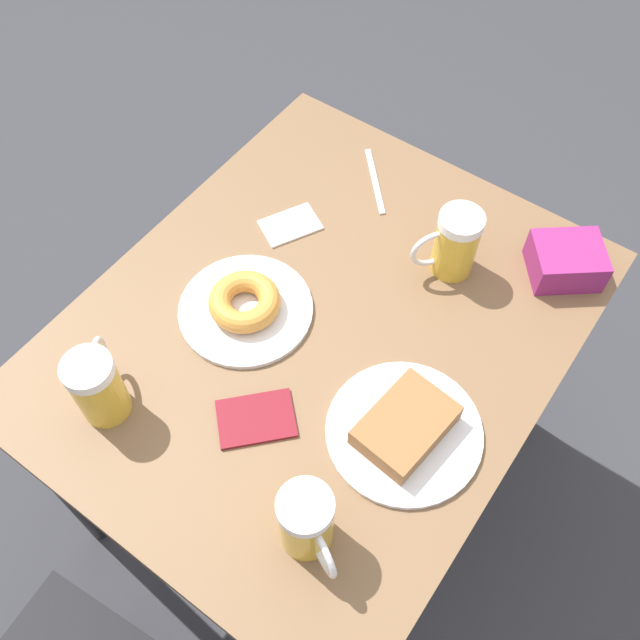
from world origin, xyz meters
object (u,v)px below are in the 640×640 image
Objects in this scene: fork at (375,181)px; blue_pouch at (566,261)px; plate_with_donut at (245,305)px; beer_mug_right at (97,385)px; beer_mug_left at (307,523)px; beer_mug_center at (454,243)px; napkin_folded at (290,225)px; plate_with_cake at (405,428)px; passport_near_edge at (256,419)px.

fork is 0.41m from blue_pouch.
plate_with_donut is 1.75× the size of beer_mug_right.
beer_mug_left is at bearing 82.13° from blue_pouch.
blue_pouch is (-0.18, -0.11, -0.04)m from beer_mug_center.
plate_with_donut is 1.83× the size of napkin_folded.
beer_mug_left and beer_mug_center have the same top height.
beer_mug_center is (0.11, -0.34, 0.05)m from plate_with_cake.
passport_near_edge is (0.10, 0.46, -0.07)m from beer_mug_center.
napkin_folded is (0.42, -0.25, -0.02)m from plate_with_cake.
blue_pouch is at bearing -178.61° from fork.
beer_mug_center reaches higher than plate_with_cake.
plate_with_donut is at bearing 44.27° from blue_pouch.
beer_mug_right is 1.05× the size of napkin_folded.
napkin_folded is at bearing -91.35° from beer_mug_right.
beer_mug_center is 0.33m from napkin_folded.
beer_mug_right is (0.32, 0.58, 0.00)m from beer_mug_center.
beer_mug_left is 0.92× the size of passport_near_edge.
beer_mug_right reaches higher than napkin_folded.
blue_pouch is at bearing -98.35° from plate_with_cake.
beer_mug_center is 0.27m from fork.
napkin_folded is at bearing -50.59° from beer_mug_left.
napkin_folded is 0.94× the size of fork.
beer_mug_right is 0.26m from passport_near_edge.
blue_pouch is at bearing -147.52° from beer_mug_center.
passport_near_edge is at bearing 29.92° from plate_with_cake.
beer_mug_center reaches higher than passport_near_edge.
napkin_folded is at bearing 70.48° from fork.
blue_pouch reaches higher than plate_with_donut.
plate_with_cake is 1.55× the size of blue_pouch.
beer_mug_center is at bearing -118.43° from beer_mug_right.
passport_near_edge is 0.92× the size of blue_pouch.
beer_mug_left reaches higher than plate_with_cake.
fork is at bearing -109.52° from napkin_folded.
plate_with_donut is at bearing -5.85° from plate_with_cake.
plate_with_cake is 0.46m from blue_pouch.
plate_with_donut reaches higher than fork.
beer_mug_right reaches higher than fork.
plate_with_cake is 0.56m from fork.
beer_mug_right is at bearing 83.24° from fork.
napkin_folded is 0.53m from blue_pouch.
plate_with_cake is 0.50m from beer_mug_right.
beer_mug_right is 0.84× the size of blue_pouch.
beer_mug_right is at bearing 54.67° from blue_pouch.
beer_mug_right reaches higher than passport_near_edge.
passport_near_edge is (0.21, 0.12, -0.01)m from plate_with_cake.
blue_pouch is (-0.07, -0.45, 0.01)m from plate_with_cake.
fork is at bearing 1.39° from blue_pouch.
passport_near_edge is at bearing 77.85° from beer_mug_center.
plate_with_donut is at bearing 105.12° from napkin_folded.
fork is 0.86× the size of blue_pouch.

